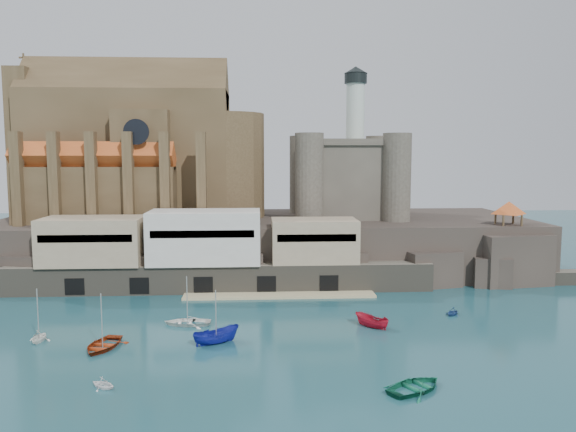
# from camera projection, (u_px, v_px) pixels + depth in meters

# --- Properties ---
(ground) EXTENTS (300.00, 300.00, 0.00)m
(ground) POSITION_uv_depth(u_px,v_px,m) (269.00, 332.00, 70.05)
(ground) COLOR #17424C
(ground) RESTS_ON ground
(promontory) EXTENTS (100.00, 36.00, 10.00)m
(promontory) POSITION_uv_depth(u_px,v_px,m) (264.00, 244.00, 108.59)
(promontory) COLOR black
(promontory) RESTS_ON ground
(quay) EXTENTS (70.00, 12.00, 13.05)m
(quay) POSITION_uv_depth(u_px,v_px,m) (204.00, 253.00, 91.74)
(quay) COLOR #615B4D
(quay) RESTS_ON ground
(church) EXTENTS (47.00, 25.93, 30.51)m
(church) POSITION_uv_depth(u_px,v_px,m) (139.00, 155.00, 107.87)
(church) COLOR #483721
(church) RESTS_ON promontory
(castle_keep) EXTENTS (21.20, 21.20, 29.30)m
(castle_keep) POSITION_uv_depth(u_px,v_px,m) (346.00, 174.00, 109.72)
(castle_keep) COLOR #484238
(castle_keep) RESTS_ON promontory
(rock_outcrop) EXTENTS (14.50, 10.50, 8.70)m
(rock_outcrop) POSITION_uv_depth(u_px,v_px,m) (507.00, 259.00, 97.57)
(rock_outcrop) COLOR black
(rock_outcrop) RESTS_ON ground
(pavilion) EXTENTS (6.40, 6.40, 5.40)m
(pavilion) POSITION_uv_depth(u_px,v_px,m) (509.00, 209.00, 96.79)
(pavilion) COLOR #483721
(pavilion) RESTS_ON rock_outcrop
(boat_0) EXTENTS (4.85, 2.30, 6.53)m
(boat_0) POSITION_uv_depth(u_px,v_px,m) (103.00, 348.00, 64.38)
(boat_0) COLOR #942E0F
(boat_0) RESTS_ON ground
(boat_1) EXTENTS (2.44, 2.75, 2.72)m
(boat_1) POSITION_uv_depth(u_px,v_px,m) (103.00, 388.00, 53.38)
(boat_1) COLOR white
(boat_1) RESTS_ON ground
(boat_2) EXTENTS (2.99, 2.96, 5.79)m
(boat_2) POSITION_uv_depth(u_px,v_px,m) (216.00, 343.00, 65.99)
(boat_2) COLOR #172095
(boat_2) RESTS_ON ground
(boat_3) EXTENTS (3.54, 4.53, 6.34)m
(boat_3) POSITION_uv_depth(u_px,v_px,m) (416.00, 390.00, 52.91)
(boat_3) COLOR #126447
(boat_3) RESTS_ON ground
(boat_4) EXTENTS (3.04, 2.00, 3.37)m
(boat_4) POSITION_uv_depth(u_px,v_px,m) (39.00, 341.00, 66.70)
(boat_4) COLOR white
(boat_4) RESTS_ON ground
(boat_5) EXTENTS (2.72, 2.72, 5.05)m
(boat_5) POSITION_uv_depth(u_px,v_px,m) (371.00, 327.00, 72.25)
(boat_5) COLOR #B6152B
(boat_5) RESTS_ON ground
(boat_6) EXTENTS (1.54, 4.42, 6.09)m
(boat_6) POSITION_uv_depth(u_px,v_px,m) (188.00, 324.00, 73.39)
(boat_6) COLOR white
(boat_6) RESTS_ON ground
(boat_7) EXTENTS (2.68, 2.67, 2.72)m
(boat_7) POSITION_uv_depth(u_px,v_px,m) (453.00, 315.00, 77.72)
(boat_7) COLOR navy
(boat_7) RESTS_ON ground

